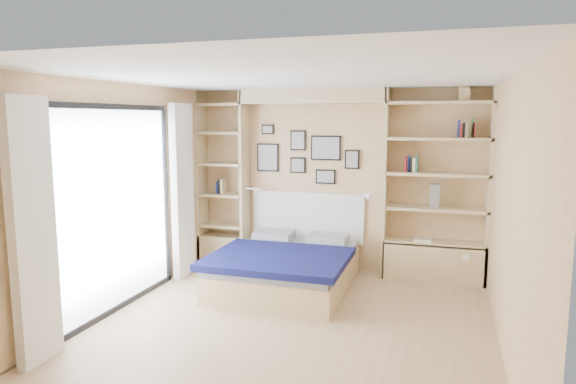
% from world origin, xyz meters
% --- Properties ---
extents(ground, '(4.50, 4.50, 0.00)m').
position_xyz_m(ground, '(0.00, 0.00, 0.00)').
color(ground, tan).
rests_on(ground, ground).
extents(room_shell, '(4.50, 4.50, 4.50)m').
position_xyz_m(room_shell, '(-0.39, 1.52, 1.08)').
color(room_shell, '#E3BB85').
rests_on(room_shell, ground).
extents(bed, '(1.63, 2.01, 1.07)m').
position_xyz_m(bed, '(-0.41, 1.23, 0.27)').
color(bed, '#CCB382').
rests_on(bed, ground).
extents(photo_gallery, '(1.48, 0.02, 0.82)m').
position_xyz_m(photo_gallery, '(-0.45, 2.22, 1.60)').
color(photo_gallery, black).
rests_on(photo_gallery, ground).
extents(reading_lamps, '(1.92, 0.12, 0.15)m').
position_xyz_m(reading_lamps, '(-0.30, 2.00, 1.10)').
color(reading_lamps, silver).
rests_on(reading_lamps, ground).
extents(shelf_decor, '(3.50, 0.23, 2.03)m').
position_xyz_m(shelf_decor, '(1.07, 2.07, 1.69)').
color(shelf_decor, '#A51E1E').
rests_on(shelf_decor, ground).
extents(deck, '(3.20, 4.00, 0.05)m').
position_xyz_m(deck, '(-3.60, 0.00, 0.00)').
color(deck, '#695A4D').
rests_on(deck, ground).
extents(deck_chair, '(0.65, 0.84, 0.74)m').
position_xyz_m(deck_chair, '(-3.03, -0.28, 0.35)').
color(deck_chair, tan).
rests_on(deck_chair, ground).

